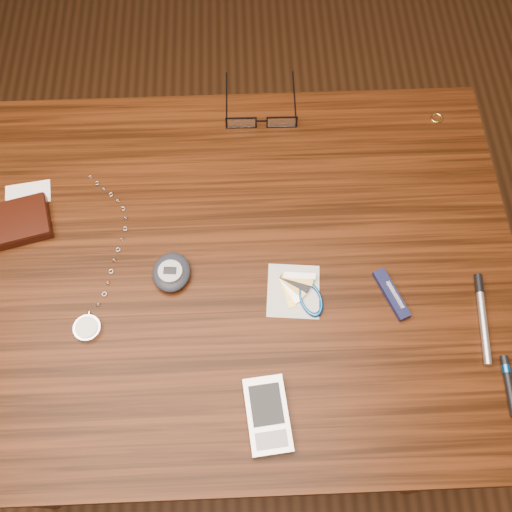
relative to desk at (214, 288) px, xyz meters
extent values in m
plane|color=#472814|center=(0.00, 0.00, -0.65)|extent=(3.80, 3.80, 0.00)
cube|color=#361708|center=(0.00, 0.00, 0.08)|extent=(1.00, 0.70, 0.03)
cylinder|color=#4C2814|center=(0.45, -0.30, -0.29)|extent=(0.05, 0.05, 0.71)
cylinder|color=#4C2814|center=(-0.45, 0.30, -0.29)|extent=(0.05, 0.05, 0.71)
cylinder|color=#4C2814|center=(0.45, 0.30, -0.29)|extent=(0.05, 0.05, 0.71)
cube|color=black|center=(-0.31, 0.08, 0.11)|extent=(0.12, 0.10, 0.02)
cube|color=black|center=(-0.31, 0.08, 0.12)|extent=(0.11, 0.10, 0.00)
cube|color=white|center=(-0.31, 0.14, 0.10)|extent=(0.08, 0.06, 0.00)
cube|color=black|center=(0.06, 0.27, 0.12)|extent=(0.05, 0.00, 0.03)
cube|color=white|center=(0.06, 0.27, 0.12)|extent=(0.05, 0.00, 0.02)
cylinder|color=black|center=(0.03, 0.34, 0.10)|extent=(0.00, 0.13, 0.00)
cube|color=black|center=(0.13, 0.27, 0.12)|extent=(0.05, 0.00, 0.03)
cube|color=white|center=(0.13, 0.27, 0.12)|extent=(0.05, 0.00, 0.02)
cylinder|color=black|center=(0.16, 0.33, 0.10)|extent=(0.00, 0.13, 0.00)
cube|color=black|center=(0.10, 0.27, 0.12)|extent=(0.02, 0.00, 0.00)
torus|color=#E9D165|center=(0.42, 0.28, 0.10)|extent=(0.03, 0.03, 0.00)
cylinder|color=silver|center=(-0.19, -0.10, 0.11)|extent=(0.04, 0.04, 0.01)
cylinder|color=silver|center=(-0.19, -0.10, 0.11)|extent=(0.03, 0.03, 0.00)
cylinder|color=silver|center=(-0.19, -0.08, 0.11)|extent=(0.01, 0.01, 0.01)
torus|color=silver|center=(-0.17, -0.06, 0.10)|extent=(0.01, 0.01, 0.01)
torus|color=silver|center=(-0.17, -0.05, 0.10)|extent=(0.01, 0.01, 0.00)
torus|color=silver|center=(-0.16, -0.03, 0.10)|extent=(0.01, 0.01, 0.01)
torus|color=silver|center=(-0.16, -0.01, 0.10)|extent=(0.01, 0.01, 0.00)
torus|color=silver|center=(-0.15, 0.01, 0.10)|extent=(0.01, 0.01, 0.01)
torus|color=silver|center=(-0.15, 0.03, 0.10)|extent=(0.01, 0.01, 0.00)
torus|color=silver|center=(-0.14, 0.05, 0.10)|extent=(0.01, 0.00, 0.01)
torus|color=silver|center=(-0.14, 0.07, 0.10)|extent=(0.01, 0.01, 0.00)
torus|color=silver|center=(-0.14, 0.09, 0.10)|extent=(0.01, 0.00, 0.01)
torus|color=silver|center=(-0.15, 0.11, 0.10)|extent=(0.01, 0.01, 0.00)
torus|color=silver|center=(-0.16, 0.12, 0.10)|extent=(0.01, 0.01, 0.01)
torus|color=silver|center=(-0.17, 0.14, 0.10)|extent=(0.01, 0.01, 0.00)
torus|color=silver|center=(-0.18, 0.15, 0.10)|extent=(0.01, 0.01, 0.01)
torus|color=silver|center=(-0.19, 0.16, 0.10)|extent=(0.01, 0.01, 0.00)
torus|color=silver|center=(-0.21, 0.17, 0.10)|extent=(0.01, 0.00, 0.01)
cube|color=#B0B0B5|center=(0.08, -0.24, 0.11)|extent=(0.07, 0.11, 0.01)
cube|color=black|center=(0.08, -0.23, 0.12)|extent=(0.05, 0.06, 0.00)
cube|color=gray|center=(0.09, -0.28, 0.12)|extent=(0.05, 0.03, 0.00)
ellipsoid|color=black|center=(-0.06, -0.02, 0.11)|extent=(0.06, 0.07, 0.02)
cylinder|color=#9FA2A6|center=(-0.06, -0.02, 0.13)|extent=(0.04, 0.04, 0.00)
cube|color=black|center=(-0.06, -0.02, 0.13)|extent=(0.02, 0.01, 0.00)
cube|color=silver|center=(0.13, -0.05, 0.10)|extent=(0.09, 0.10, 0.00)
torus|color=#114E97|center=(0.16, -0.07, 0.11)|extent=(0.06, 0.06, 0.01)
cube|color=#A78F3B|center=(0.12, -0.06, 0.10)|extent=(0.02, 0.05, 0.00)
cube|color=silver|center=(0.13, -0.05, 0.11)|extent=(0.03, 0.05, 0.00)
cube|color=olive|center=(0.13, -0.05, 0.11)|extent=(0.04, 0.04, 0.00)
cube|color=black|center=(0.13, -0.04, 0.11)|extent=(0.05, 0.04, 0.00)
cube|color=#A78F3B|center=(0.14, -0.04, 0.11)|extent=(0.05, 0.03, 0.00)
cube|color=silver|center=(0.14, -0.03, 0.11)|extent=(0.05, 0.02, 0.00)
cube|color=#0F1139|center=(0.28, -0.07, 0.11)|extent=(0.05, 0.09, 0.01)
cube|color=silver|center=(0.29, -0.07, 0.11)|extent=(0.02, 0.05, 0.00)
cylinder|color=#BCBCC1|center=(0.42, -0.11, 0.11)|extent=(0.03, 0.15, 0.01)
cylinder|color=black|center=(0.43, -0.05, 0.11)|extent=(0.02, 0.03, 0.01)
cylinder|color=black|center=(0.44, -0.22, 0.11)|extent=(0.02, 0.09, 0.01)
cylinder|color=#10519C|center=(0.44, -0.19, 0.11)|extent=(0.01, 0.01, 0.01)
camera|label=1|loc=(0.06, -0.39, 0.94)|focal=40.00mm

